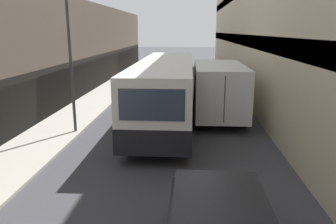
% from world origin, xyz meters
% --- Properties ---
extents(ground_plane, '(150.00, 150.00, 0.00)m').
position_xyz_m(ground_plane, '(0.00, 15.00, 0.00)').
color(ground_plane, '#38383D').
extents(sidewalk_left, '(2.39, 60.00, 0.10)m').
position_xyz_m(sidewalk_left, '(-4.86, 15.00, 0.05)').
color(sidewalk_left, '#9E998E').
rests_on(sidewalk_left, ground_plane).
extents(building_left_shopfront, '(2.40, 60.00, 6.25)m').
position_xyz_m(building_left_shopfront, '(-7.15, 15.00, 2.84)').
color(building_left_shopfront, '#51473D').
rests_on(building_left_shopfront, ground_plane).
extents(bus, '(2.50, 11.86, 2.89)m').
position_xyz_m(bus, '(-0.21, 16.01, 1.54)').
color(bus, silver).
rests_on(bus, ground_plane).
extents(box_truck, '(2.33, 7.99, 2.67)m').
position_xyz_m(box_truck, '(2.35, 17.48, 1.47)').
color(box_truck, silver).
rests_on(box_truck, ground_plane).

